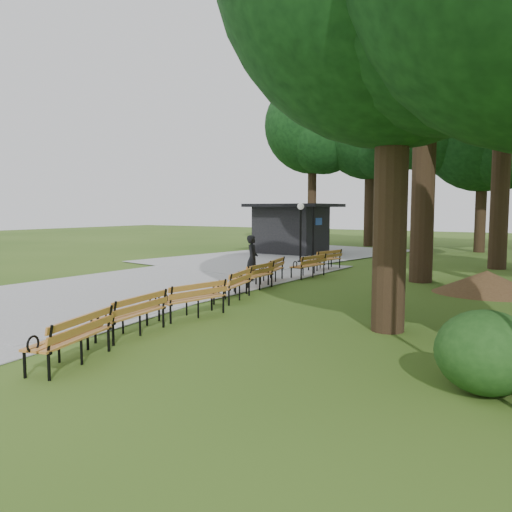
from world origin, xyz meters
The scene contains 16 objects.
ground centered at (0.00, 0.00, 0.00)m, with size 100.00×100.00×0.00m, color #335317.
path centered at (-4.00, 3.00, 0.03)m, with size 12.00×38.00×0.06m, color #969698.
person centered at (-1.18, 4.59, 0.84)m, with size 0.61×0.40×1.67m, color black.
kiosk centered at (-5.33, 15.43, 1.45)m, with size 4.62×4.02×2.89m, color black, non-canonical shape.
lamp_post centered at (-2.58, 11.18, 2.10)m, with size 0.32×0.32×2.88m.
dirt_mound centered at (6.34, 6.17, 0.36)m, with size 2.69×2.69×0.72m, color #47301C.
bench_0 centered at (1.34, -5.19, 0.44)m, with size 1.90×0.64×0.88m, color #BB702B, non-canonical shape.
bench_1 centered at (0.77, -3.23, 0.44)m, with size 1.90×0.64×0.88m, color #BB702B, non-canonical shape.
bench_2 centered at (0.74, -1.18, 0.44)m, with size 1.90×0.64×0.88m, color #BB702B, non-canonical shape.
bench_3 centered at (0.28, 1.20, 0.44)m, with size 1.90×0.64×0.88m, color #BB702B, non-canonical shape.
bench_4 centered at (-0.17, 3.08, 0.44)m, with size 1.90×0.64×0.88m, color #BB702B, non-canonical shape.
bench_5 centered at (-0.55, 4.73, 0.44)m, with size 1.90×0.64×0.88m, color #BB702B, non-canonical shape.
bench_6 centered at (-0.02, 6.75, 0.44)m, with size 1.90×0.64×0.88m, color #BB702B, non-canonical shape.
bench_7 centered at (-0.41, 9.17, 0.44)m, with size 1.90×0.64×0.88m, color #BB702B, non-canonical shape.
lawn_tree_4 centered at (5.82, 13.47, 9.43)m, with size 6.74×6.74×12.88m.
shrub_0 centered at (7.49, -3.00, 0.00)m, with size 1.40×1.40×1.19m, color #193D14.
Camera 1 is at (8.39, -10.60, 2.61)m, focal length 35.42 mm.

